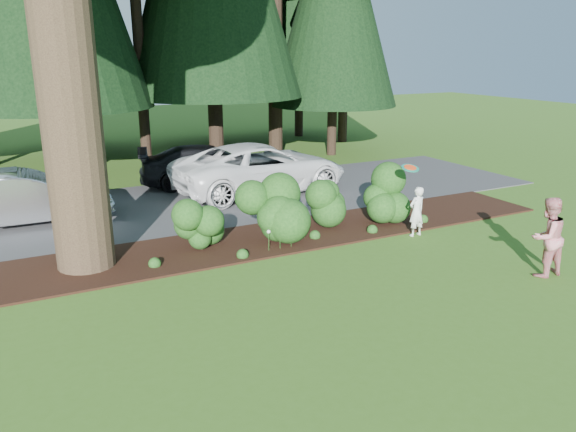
% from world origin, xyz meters
% --- Properties ---
extents(ground, '(80.00, 80.00, 0.00)m').
position_xyz_m(ground, '(0.00, 0.00, 0.00)').
color(ground, '#3D661D').
rests_on(ground, ground).
extents(mulch_bed, '(16.00, 2.50, 0.05)m').
position_xyz_m(mulch_bed, '(0.00, 3.25, 0.03)').
color(mulch_bed, black).
rests_on(mulch_bed, ground).
extents(driveway, '(22.00, 6.00, 0.03)m').
position_xyz_m(driveway, '(0.00, 7.50, 0.01)').
color(driveway, '#38383A').
rests_on(driveway, ground).
extents(shrub_row, '(6.53, 1.60, 1.61)m').
position_xyz_m(shrub_row, '(0.77, 3.14, 0.81)').
color(shrub_row, '#184114').
rests_on(shrub_row, ground).
extents(lily_cluster, '(0.69, 0.09, 0.57)m').
position_xyz_m(lily_cluster, '(-0.30, 2.40, 0.50)').
color(lily_cluster, '#184114').
rests_on(lily_cluster, ground).
extents(car_silver_wagon, '(4.52, 1.67, 1.48)m').
position_xyz_m(car_silver_wagon, '(-5.58, 7.45, 0.77)').
color(car_silver_wagon, '#B2B2B7').
rests_on(car_silver_wagon, driveway).
extents(car_white_suv, '(6.13, 3.22, 1.65)m').
position_xyz_m(car_white_suv, '(1.65, 7.76, 0.85)').
color(car_white_suv, white).
rests_on(car_white_suv, driveway).
extents(car_dark_suv, '(5.10, 2.94, 1.39)m').
position_xyz_m(car_dark_suv, '(0.45, 9.56, 0.72)').
color(car_dark_suv, black).
rests_on(car_dark_suv, driveway).
extents(child, '(0.51, 0.36, 1.30)m').
position_xyz_m(child, '(3.33, 1.80, 0.65)').
color(child, white).
rests_on(child, ground).
extents(adult, '(0.85, 0.66, 1.72)m').
position_xyz_m(adult, '(4.03, -1.55, 0.86)').
color(adult, red).
rests_on(adult, ground).
extents(frisbee, '(0.45, 0.44, 0.14)m').
position_xyz_m(frisbee, '(2.98, 1.74, 1.84)').
color(frisbee, '#167B64').
rests_on(frisbee, ground).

